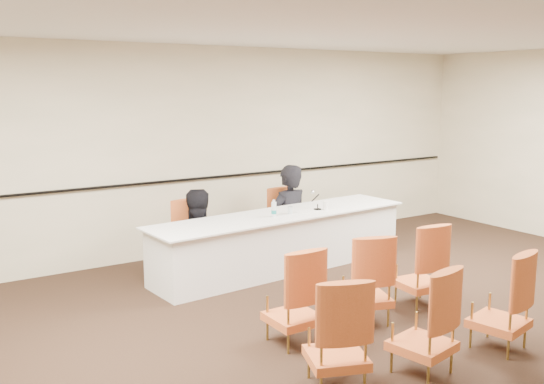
# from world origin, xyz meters

# --- Properties ---
(floor) EXTENTS (10.00, 10.00, 0.00)m
(floor) POSITION_xyz_m (0.00, 0.00, 0.00)
(floor) COLOR black
(floor) RESTS_ON ground
(ceiling) EXTENTS (10.00, 10.00, 0.00)m
(ceiling) POSITION_xyz_m (0.00, 0.00, 3.00)
(ceiling) COLOR silver
(ceiling) RESTS_ON ground
(wall_back) EXTENTS (10.00, 0.04, 3.00)m
(wall_back) POSITION_xyz_m (0.00, 4.00, 1.50)
(wall_back) COLOR beige
(wall_back) RESTS_ON ground
(wall_rail) EXTENTS (9.80, 0.04, 0.03)m
(wall_rail) POSITION_xyz_m (0.00, 3.96, 1.10)
(wall_rail) COLOR black
(wall_rail) RESTS_ON wall_back
(panel_table) EXTENTS (3.82, 1.13, 0.75)m
(panel_table) POSITION_xyz_m (0.44, 2.60, 0.38)
(panel_table) COLOR silver
(panel_table) RESTS_ON ground
(panelist_main) EXTENTS (0.73, 0.53, 1.85)m
(panelist_main) POSITION_xyz_m (0.95, 3.20, 0.38)
(panelist_main) COLOR black
(panelist_main) RESTS_ON ground
(panelist_main_chair) EXTENTS (0.53, 0.53, 0.95)m
(panelist_main_chair) POSITION_xyz_m (0.95, 3.20, 0.47)
(panelist_main_chair) COLOR #AD4A1F
(panelist_main_chair) RESTS_ON ground
(panelist_second) EXTENTS (0.84, 0.67, 1.65)m
(panelist_second) POSITION_xyz_m (-0.61, 3.09, 0.29)
(panelist_second) COLOR black
(panelist_second) RESTS_ON ground
(panelist_second_chair) EXTENTS (0.53, 0.53, 0.95)m
(panelist_second_chair) POSITION_xyz_m (-0.61, 3.09, 0.47)
(panelist_second_chair) COLOR #AD4A1F
(panelist_second_chair) RESTS_ON ground
(papers) EXTENTS (0.31, 0.23, 0.00)m
(papers) POSITION_xyz_m (0.79, 2.54, 0.76)
(papers) COLOR white
(papers) RESTS_ON panel_table
(microphone) EXTENTS (0.11, 0.19, 0.26)m
(microphone) POSITION_xyz_m (0.99, 2.55, 0.88)
(microphone) COLOR black
(microphone) RESTS_ON panel_table
(water_bottle) EXTENTS (0.08, 0.08, 0.22)m
(water_bottle) POSITION_xyz_m (0.25, 2.50, 0.87)
(water_bottle) COLOR #178080
(water_bottle) RESTS_ON panel_table
(drinking_glass) EXTENTS (0.07, 0.07, 0.10)m
(drinking_glass) POSITION_xyz_m (0.52, 2.53, 0.80)
(drinking_glass) COLOR silver
(drinking_glass) RESTS_ON panel_table
(coffee_cup) EXTENTS (0.10, 0.10, 0.12)m
(coffee_cup) POSITION_xyz_m (1.09, 2.49, 0.82)
(coffee_cup) COLOR white
(coffee_cup) RESTS_ON panel_table
(aud_chair_front_left) EXTENTS (0.50, 0.50, 0.95)m
(aud_chair_front_left) POSITION_xyz_m (-0.81, 0.56, 0.47)
(aud_chair_front_left) COLOR #AD4A1F
(aud_chair_front_left) RESTS_ON ground
(aud_chair_front_mid) EXTENTS (0.64, 0.64, 0.95)m
(aud_chair_front_mid) POSITION_xyz_m (0.13, 0.58, 0.47)
(aud_chair_front_mid) COLOR #AD4A1F
(aud_chair_front_mid) RESTS_ON ground
(aud_chair_front_right) EXTENTS (0.55, 0.55, 0.95)m
(aud_chair_front_right) POSITION_xyz_m (0.96, 0.62, 0.47)
(aud_chair_front_right) COLOR #AD4A1F
(aud_chair_front_right) RESTS_ON ground
(aud_chair_back_left) EXTENTS (0.65, 0.65, 0.95)m
(aud_chair_back_left) POSITION_xyz_m (-1.00, -0.34, 0.47)
(aud_chair_back_left) COLOR #AD4A1F
(aud_chair_back_left) RESTS_ON ground
(aud_chair_back_mid) EXTENTS (0.58, 0.58, 0.95)m
(aud_chair_back_mid) POSITION_xyz_m (-0.24, -0.55, 0.47)
(aud_chair_back_mid) COLOR #AD4A1F
(aud_chair_back_mid) RESTS_ON ground
(aud_chair_back_right) EXTENTS (0.59, 0.59, 0.95)m
(aud_chair_back_right) POSITION_xyz_m (0.73, -0.58, 0.47)
(aud_chair_back_right) COLOR #AD4A1F
(aud_chair_back_right) RESTS_ON ground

